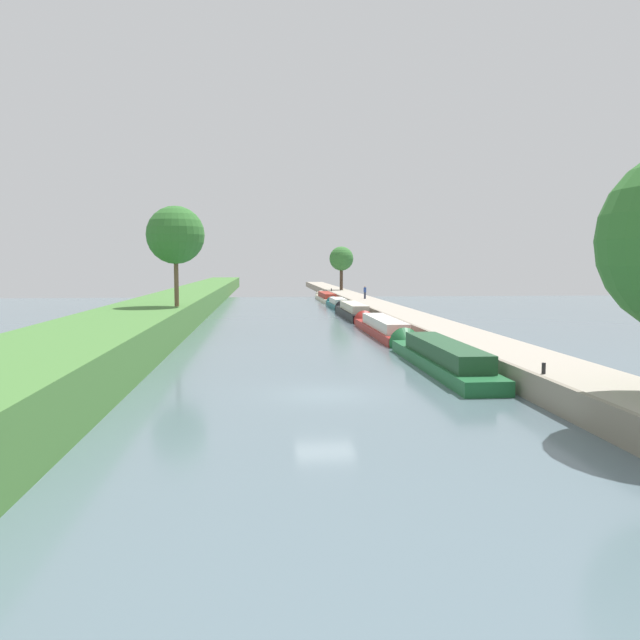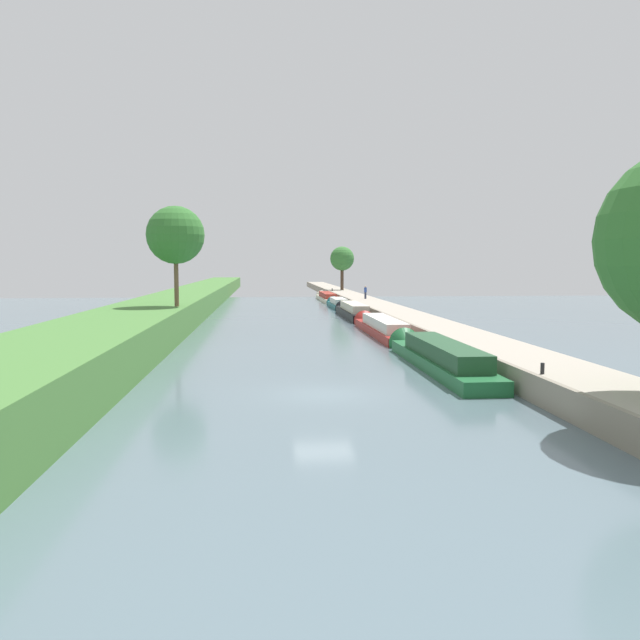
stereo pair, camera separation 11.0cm
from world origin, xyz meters
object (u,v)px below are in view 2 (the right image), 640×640
narrowboat_red (380,327)px  narrowboat_black (352,311)px  mooring_bollard_far (332,290)px  mooring_bollard_near (542,368)px  narrowboat_cream (326,297)px  person_walking (365,292)px  narrowboat_teal (338,304)px  narrowboat_green (436,356)px

narrowboat_red → narrowboat_black: narrowboat_black is taller
narrowboat_black → mooring_bollard_far: (1.95, 37.50, 0.71)m
mooring_bollard_near → narrowboat_red: bearing=94.5°
narrowboat_cream → mooring_bollard_near: (1.75, -70.54, 0.81)m
person_walking → mooring_bollard_near: person_walking is taller
narrowboat_cream → person_walking: size_ratio=10.20×
narrowboat_red → narrowboat_teal: (0.15, 30.58, -0.06)m
mooring_bollard_far → narrowboat_green: bearing=-91.6°
narrowboat_cream → person_walking: (3.51, -15.29, 1.46)m
person_walking → narrowboat_cream: bearing=102.9°
narrowboat_green → narrowboat_black: bearing=90.0°
person_walking → mooring_bollard_near: (-1.75, -55.25, -0.65)m
narrowboat_cream → person_walking: person_walking is taller
narrowboat_red → person_walking: bearing=83.0°
narrowboat_cream → person_walking: bearing=-77.1°
narrowboat_cream → mooring_bollard_far: mooring_bollard_far is taller
narrowboat_red → narrowboat_black: 16.15m
narrowboat_black → mooring_bollard_near: bearing=-87.3°
narrowboat_green → narrowboat_teal: 46.73m
narrowboat_teal → person_walking: (3.56, -0.17, 1.48)m
narrowboat_green → narrowboat_black: narrowboat_black is taller
narrowboat_teal → mooring_bollard_far: mooring_bollard_far is taller
narrowboat_red → mooring_bollard_near: (1.96, -24.84, 0.78)m
narrowboat_black → person_walking: size_ratio=9.09×
narrowboat_red → person_walking: (3.71, 30.41, 1.42)m
narrowboat_black → mooring_bollard_near: mooring_bollard_near is taller
narrowboat_black → mooring_bollard_far: size_ratio=33.52×
narrowboat_red → mooring_bollard_near: 24.93m
narrowboat_teal → narrowboat_cream: bearing=89.8°
narrowboat_black → mooring_bollard_far: bearing=87.0°
narrowboat_teal → narrowboat_red: bearing=-90.3°
narrowboat_green → mooring_bollard_far: mooring_bollard_far is taller
narrowboat_red → narrowboat_teal: size_ratio=1.52×
narrowboat_teal → mooring_bollard_far: 23.15m
narrowboat_black → person_walking: person_walking is taller
person_walking → mooring_bollard_far: (-1.75, 23.23, -0.65)m
narrowboat_black → narrowboat_cream: bearing=89.6°
person_walking → narrowboat_green: bearing=-94.5°
narrowboat_black → person_walking: bearing=75.4°
person_walking → mooring_bollard_far: bearing=94.3°
narrowboat_black → narrowboat_cream: (0.20, 29.56, -0.10)m
narrowboat_green → mooring_bollard_near: size_ratio=35.05×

